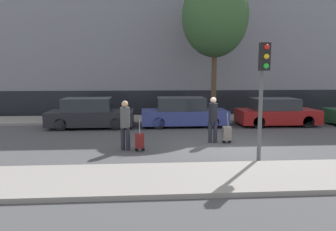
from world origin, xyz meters
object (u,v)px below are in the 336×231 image
(bare_tree_near_crossing, at_px, (215,17))
(traffic_light, at_px, (263,78))
(pedestrian_left, at_px, (125,122))
(parked_bicycle, at_px, (268,111))
(parked_car_0, at_px, (90,114))
(parked_car_2, at_px, (276,113))
(pedestrian_right, at_px, (213,117))
(trolley_left, at_px, (140,141))
(parked_car_1, at_px, (183,113))
(trolley_right, at_px, (227,133))

(bare_tree_near_crossing, bearing_deg, traffic_light, -92.57)
(pedestrian_left, xyz_separation_m, bare_tree_near_crossing, (4.55, 6.45, 4.73))
(traffic_light, distance_m, parked_bicycle, 10.22)
(parked_car_0, relative_size, pedestrian_left, 2.38)
(parked_car_2, distance_m, pedestrian_right, 5.76)
(pedestrian_left, distance_m, trolley_left, 0.84)
(parked_car_1, xyz_separation_m, trolley_left, (-2.16, -5.24, -0.32))
(traffic_light, distance_m, bare_tree_near_crossing, 9.09)
(parked_bicycle, bearing_deg, parked_car_1, -157.95)
(trolley_left, height_order, parked_bicycle, trolley_left)
(parked_car_2, height_order, trolley_right, parked_car_2)
(trolley_left, distance_m, bare_tree_near_crossing, 9.46)
(parked_car_0, relative_size, trolley_right, 3.52)
(parked_car_1, xyz_separation_m, parked_bicycle, (5.32, 2.15, -0.19))
(trolley_left, relative_size, traffic_light, 0.32)
(parked_car_0, bearing_deg, bare_tree_near_crossing, 12.88)
(pedestrian_left, bearing_deg, pedestrian_right, -142.16)
(trolley_left, bearing_deg, parked_car_0, 116.13)
(parked_car_0, bearing_deg, pedestrian_left, -67.82)
(trolley_left, height_order, traffic_light, traffic_light)
(parked_car_0, height_order, pedestrian_right, pedestrian_right)
(pedestrian_right, bearing_deg, parked_bicycle, -115.36)
(pedestrian_right, xyz_separation_m, traffic_light, (0.81, -3.02, 1.55))
(parked_car_2, bearing_deg, trolley_left, -143.92)
(traffic_light, bearing_deg, parked_bicycle, 67.52)
(parked_bicycle, bearing_deg, pedestrian_right, -126.70)
(traffic_light, bearing_deg, pedestrian_left, 153.70)
(parked_car_1, bearing_deg, parked_car_0, -178.97)
(trolley_right, height_order, traffic_light, traffic_light)
(parked_car_2, xyz_separation_m, parked_bicycle, (0.46, 2.28, -0.17))
(parked_bicycle, distance_m, bare_tree_near_crossing, 6.32)
(pedestrian_left, relative_size, traffic_light, 0.49)
(parked_car_1, relative_size, pedestrian_left, 2.45)
(pedestrian_left, distance_m, pedestrian_right, 3.49)
(parked_bicycle, height_order, bare_tree_near_crossing, bare_tree_near_crossing)
(parked_car_1, xyz_separation_m, bare_tree_near_crossing, (1.88, 1.42, 5.05))
(parked_car_0, bearing_deg, parked_car_2, -0.23)
(pedestrian_left, xyz_separation_m, trolley_right, (3.89, 0.86, -0.62))
(parked_car_1, xyz_separation_m, parked_car_2, (4.86, -0.12, -0.02))
(parked_car_0, bearing_deg, traffic_light, -48.57)
(bare_tree_near_crossing, bearing_deg, parked_car_2, -27.29)
(pedestrian_left, height_order, trolley_right, pedestrian_left)
(pedestrian_left, xyz_separation_m, parked_bicycle, (7.99, 7.19, -0.52))
(trolley_left, relative_size, parked_bicycle, 0.66)
(pedestrian_left, xyz_separation_m, trolley_left, (0.51, -0.20, -0.64))
(pedestrian_left, height_order, bare_tree_near_crossing, bare_tree_near_crossing)
(trolley_left, bearing_deg, traffic_light, -26.90)
(parked_car_0, distance_m, pedestrian_right, 6.70)
(parked_bicycle, bearing_deg, parked_car_0, -167.39)
(pedestrian_left, height_order, trolley_left, pedestrian_left)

